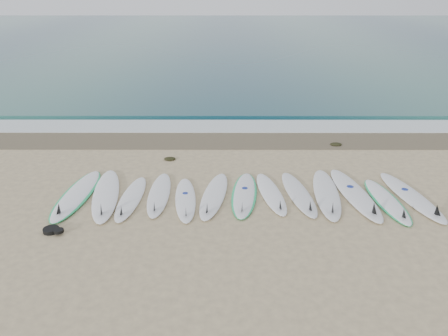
{
  "coord_description": "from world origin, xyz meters",
  "views": [
    {
      "loc": [
        -0.43,
        -9.19,
        4.71
      ],
      "look_at": [
        -0.45,
        0.87,
        0.4
      ],
      "focal_mm": 35.0,
      "sensor_mm": 36.0,
      "label": 1
    }
  ],
  "objects_px": {
    "surfboard_6": "(244,195)",
    "surfboard_12": "(412,197)",
    "leash_coil": "(53,230)",
    "surfboard_0": "(76,195)"
  },
  "relations": [
    {
      "from": "surfboard_0",
      "to": "surfboard_12",
      "type": "bearing_deg",
      "value": 2.71
    },
    {
      "from": "surfboard_6",
      "to": "surfboard_12",
      "type": "relative_size",
      "value": 0.9
    },
    {
      "from": "surfboard_0",
      "to": "surfboard_12",
      "type": "relative_size",
      "value": 1.01
    },
    {
      "from": "surfboard_12",
      "to": "leash_coil",
      "type": "xyz_separation_m",
      "value": [
        -7.91,
        -1.49,
        -0.01
      ]
    },
    {
      "from": "surfboard_0",
      "to": "leash_coil",
      "type": "xyz_separation_m",
      "value": [
        0.02,
        -1.59,
        -0.0
      ]
    },
    {
      "from": "surfboard_6",
      "to": "leash_coil",
      "type": "distance_m",
      "value": 4.29
    },
    {
      "from": "surfboard_6",
      "to": "leash_coil",
      "type": "height_order",
      "value": "surfboard_6"
    },
    {
      "from": "surfboard_0",
      "to": "surfboard_6",
      "type": "xyz_separation_m",
      "value": [
        3.99,
        0.04,
        -0.01
      ]
    },
    {
      "from": "surfboard_12",
      "to": "leash_coil",
      "type": "height_order",
      "value": "surfboard_12"
    },
    {
      "from": "leash_coil",
      "to": "surfboard_6",
      "type": "bearing_deg",
      "value": 22.36
    }
  ]
}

